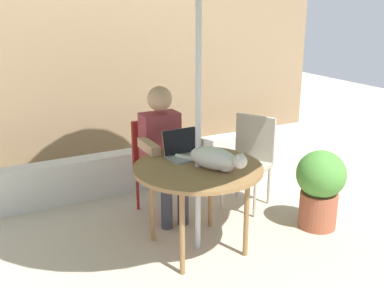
{
  "coord_description": "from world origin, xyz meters",
  "views": [
    {
      "loc": [
        -1.57,
        -2.9,
        1.94
      ],
      "look_at": [
        0.0,
        0.1,
        0.86
      ],
      "focal_mm": 42.78,
      "sensor_mm": 36.0,
      "label": 1
    }
  ],
  "objects": [
    {
      "name": "ground_plane",
      "position": [
        0.0,
        0.0,
        0.0
      ],
      "size": [
        14.0,
        14.0,
        0.0
      ],
      "primitive_type": "plane",
      "color": "#BCAD93"
    },
    {
      "name": "fence_back",
      "position": [
        0.0,
        2.21,
        0.97
      ],
      "size": [
        5.74,
        0.08,
        1.95
      ],
      "primitive_type": "cube",
      "color": "#937756",
      "rests_on": "ground"
    },
    {
      "name": "planter_wall_low",
      "position": [
        0.0,
        1.39,
        0.21
      ],
      "size": [
        5.16,
        0.2,
        0.42
      ],
      "primitive_type": "cube",
      "color": "beige",
      "rests_on": "ground"
    },
    {
      "name": "patio_table",
      "position": [
        0.0,
        0.0,
        0.65
      ],
      "size": [
        1.01,
        1.01,
        0.71
      ],
      "color": "olive",
      "rests_on": "ground"
    },
    {
      "name": "chair_occupied",
      "position": [
        0.0,
        0.81,
        0.51
      ],
      "size": [
        0.4,
        0.4,
        0.87
      ],
      "color": "maroon",
      "rests_on": "ground"
    },
    {
      "name": "chair_empty",
      "position": [
        0.85,
        0.52,
        0.51
      ],
      "size": [
        0.55,
        0.55,
        0.87
      ],
      "color": "#B2A899",
      "rests_on": "ground"
    },
    {
      "name": "person_seated",
      "position": [
        0.0,
        0.65,
        0.68
      ],
      "size": [
        0.48,
        0.48,
        1.21
      ],
      "color": "maroon",
      "rests_on": "ground"
    },
    {
      "name": "laptop",
      "position": [
        0.01,
        0.26,
        0.77
      ],
      "size": [
        0.31,
        0.26,
        0.21
      ],
      "color": "gray",
      "rests_on": "patio_table"
    },
    {
      "name": "cat",
      "position": [
        0.09,
        -0.12,
        0.79
      ],
      "size": [
        0.35,
        0.61,
        0.17
      ],
      "color": "silver",
      "rests_on": "patio_table"
    },
    {
      "name": "potted_plant_near_fence",
      "position": [
        1.12,
        -0.17,
        0.39
      ],
      "size": [
        0.43,
        0.43,
        0.7
      ],
      "color": "#9E5138",
      "rests_on": "ground"
    }
  ]
}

